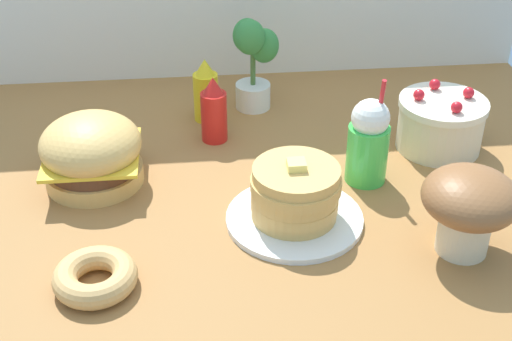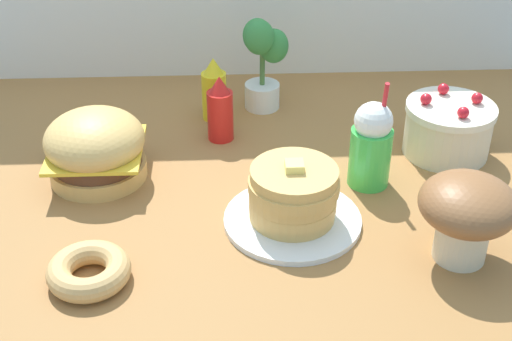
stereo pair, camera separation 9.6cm
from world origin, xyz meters
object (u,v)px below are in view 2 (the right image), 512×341
object	(u,v)px
ketchup_bottle	(220,110)
mustard_bottle	(214,91)
potted_plant	(263,60)
mushroom_stool	(467,211)
pancake_stack	(293,199)
layer_cake	(448,129)
donut_pink_glaze	(89,270)
cream_soda_cup	(371,145)
burger	(96,148)

from	to	relation	value
ketchup_bottle	mustard_bottle	world-z (taller)	same
potted_plant	mushroom_stool	world-z (taller)	potted_plant
mushroom_stool	ketchup_bottle	bearing A→B (deg)	133.66
ketchup_bottle	mushroom_stool	xyz separation A→B (m)	(0.62, -0.65, 0.04)
pancake_stack	layer_cake	bearing A→B (deg)	34.04
donut_pink_glaze	layer_cake	bearing A→B (deg)	28.63
ketchup_bottle	mushroom_stool	distance (m)	0.91
cream_soda_cup	pancake_stack	bearing A→B (deg)	-142.25
burger	mustard_bottle	bearing A→B (deg)	45.79
pancake_stack	layer_cake	xyz separation A→B (m)	(0.53, 0.36, 0.01)
layer_cake	mushroom_stool	size ratio (longest dim) A/B	1.13
layer_cake	donut_pink_glaze	distance (m)	1.21
potted_plant	mushroom_stool	distance (m)	0.99
burger	mushroom_stool	bearing A→B (deg)	-23.40
burger	cream_soda_cup	size ratio (longest dim) A/B	0.88
donut_pink_glaze	pancake_stack	bearing A→B (deg)	22.60
pancake_stack	potted_plant	xyz separation A→B (m)	(-0.05, 0.70, 0.11)
mustard_bottle	pancake_stack	bearing A→B (deg)	-70.79
pancake_stack	cream_soda_cup	bearing A→B (deg)	37.75
mushroom_stool	potted_plant	bearing A→B (deg)	118.33
mustard_bottle	potted_plant	world-z (taller)	potted_plant
burger	ketchup_bottle	distance (m)	0.44
ketchup_bottle	donut_pink_glaze	bearing A→B (deg)	-115.26
cream_soda_cup	donut_pink_glaze	xyz separation A→B (m)	(-0.78, -0.41, -0.10)
mustard_bottle	donut_pink_glaze	distance (m)	0.91
cream_soda_cup	mushroom_stool	bearing A→B (deg)	-64.00
mustard_bottle	layer_cake	bearing A→B (deg)	-19.89
layer_cake	donut_pink_glaze	world-z (taller)	layer_cake
burger	ketchup_bottle	world-z (taller)	ketchup_bottle
mustard_bottle	potted_plant	distance (m)	0.21
burger	ketchup_bottle	size ratio (longest dim) A/B	1.33
pancake_stack	ketchup_bottle	world-z (taller)	ketchup_bottle
pancake_stack	potted_plant	world-z (taller)	potted_plant
burger	mushroom_stool	size ratio (longest dim) A/B	1.21
burger	cream_soda_cup	world-z (taller)	cream_soda_cup
layer_cake	cream_soda_cup	distance (m)	0.33
burger	donut_pink_glaze	xyz separation A→B (m)	(0.04, -0.49, -0.07)
burger	mushroom_stool	distance (m)	1.09
mushroom_stool	mustard_bottle	bearing A→B (deg)	128.85
donut_pink_glaze	mushroom_stool	world-z (taller)	mushroom_stool
burger	layer_cake	size ratio (longest dim) A/B	1.06
layer_cake	donut_pink_glaze	size ratio (longest dim) A/B	1.34
mustard_bottle	mushroom_stool	size ratio (longest dim) A/B	0.91
potted_plant	pancake_stack	bearing A→B (deg)	-86.27
cream_soda_cup	mustard_bottle	bearing A→B (deg)	136.88
ketchup_bottle	layer_cake	bearing A→B (deg)	-9.74
ketchup_bottle	donut_pink_glaze	xyz separation A→B (m)	(-0.33, -0.71, -0.07)
pancake_stack	potted_plant	size ratio (longest dim) A/B	1.11
layer_cake	cream_soda_cup	world-z (taller)	cream_soda_cup
burger	ketchup_bottle	xyz separation A→B (m)	(0.38, 0.22, 0.00)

